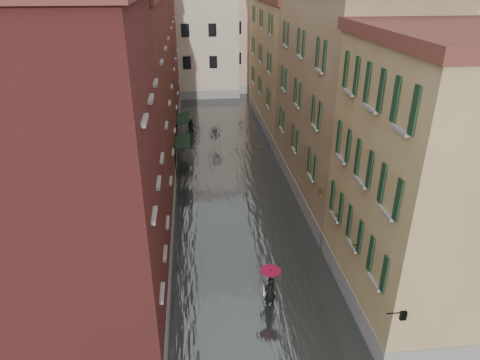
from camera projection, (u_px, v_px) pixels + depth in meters
ground at (253, 281)px, 21.02m from camera, size 120.00×120.00×0.00m
floodwater at (230, 170)px, 32.61m from camera, size 10.00×60.00×0.20m
building_left_near at (74, 189)px, 15.70m from camera, size 6.00×8.00×13.00m
building_left_mid at (118, 110)px, 25.65m from camera, size 6.00×14.00×12.50m
building_left_far at (141, 55)px, 38.75m from camera, size 6.00×16.00×14.00m
building_right_near at (431, 188)px, 17.43m from camera, size 6.00×8.00×11.50m
building_right_mid at (345, 99)px, 26.94m from camera, size 6.00×14.00×13.00m
building_right_far at (292, 66)px, 40.69m from camera, size 6.00×16.00×11.50m
building_end_cream at (186, 39)px, 51.90m from camera, size 12.00×9.00×13.00m
building_end_pink at (257, 40)px, 54.80m from camera, size 10.00×9.00×12.00m
awning_near at (182, 142)px, 31.36m from camera, size 1.09×2.98×2.80m
awning_far at (183, 119)px, 36.43m from camera, size 1.09×3.37×2.80m
wall_lantern at (402, 314)px, 14.77m from camera, size 0.71×0.22×0.35m
window_planters at (339, 211)px, 20.23m from camera, size 0.59×5.92×0.84m
pedestrian_main at (270, 286)px, 18.83m from camera, size 0.93×0.93×2.06m
pedestrian_far at (191, 128)px, 39.31m from camera, size 0.93×0.78×1.70m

